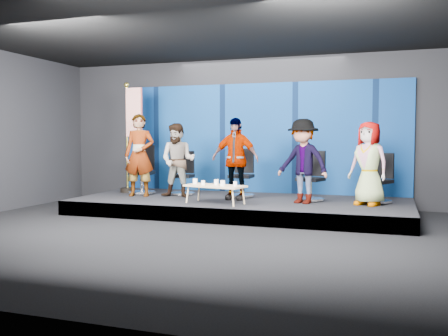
{
  "coord_description": "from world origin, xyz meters",
  "views": [
    {
      "loc": [
        3.05,
        -7.63,
        1.6
      ],
      "look_at": [
        -0.34,
        2.4,
        0.96
      ],
      "focal_mm": 40.0,
      "sensor_mm": 36.0,
      "label": 1
    }
  ],
  "objects_px": {
    "flag_stand": "(131,134)",
    "mug_d": "(223,183)",
    "chair_b": "(183,180)",
    "chair_c": "(242,181)",
    "panelist_a": "(139,155)",
    "panelist_e": "(369,164)",
    "chair_e": "(379,186)",
    "mug_c": "(216,182)",
    "panelist_d": "(303,161)",
    "panelist_b": "(178,160)",
    "coffee_table": "(215,187)",
    "panelist_c": "(235,159)",
    "chair_a": "(143,178)",
    "mug_b": "(203,183)",
    "mug_e": "(235,184)",
    "chair_d": "(312,184)",
    "mug_a": "(195,181)"
  },
  "relations": [
    {
      "from": "chair_c",
      "to": "chair_a",
      "type": "bearing_deg",
      "value": -176.01
    },
    {
      "from": "coffee_table",
      "to": "mug_b",
      "type": "xyz_separation_m",
      "value": [
        -0.22,
        -0.08,
        0.08
      ]
    },
    {
      "from": "mug_b",
      "to": "flag_stand",
      "type": "bearing_deg",
      "value": 150.11
    },
    {
      "from": "chair_c",
      "to": "flag_stand",
      "type": "xyz_separation_m",
      "value": [
        -2.72,
        -0.03,
        1.04
      ]
    },
    {
      "from": "chair_e",
      "to": "mug_a",
      "type": "bearing_deg",
      "value": -135.21
    },
    {
      "from": "panelist_a",
      "to": "mug_b",
      "type": "distance_m",
      "value": 2.02
    },
    {
      "from": "chair_b",
      "to": "mug_b",
      "type": "relative_size",
      "value": 10.99
    },
    {
      "from": "panelist_b",
      "to": "flag_stand",
      "type": "bearing_deg",
      "value": 155.81
    },
    {
      "from": "chair_c",
      "to": "mug_b",
      "type": "bearing_deg",
      "value": -105.4
    },
    {
      "from": "mug_e",
      "to": "coffee_table",
      "type": "bearing_deg",
      "value": 175.64
    },
    {
      "from": "chair_b",
      "to": "panelist_d",
      "type": "relative_size",
      "value": 0.6
    },
    {
      "from": "panelist_e",
      "to": "coffee_table",
      "type": "distance_m",
      "value": 3.02
    },
    {
      "from": "panelist_b",
      "to": "mug_e",
      "type": "height_order",
      "value": "panelist_b"
    },
    {
      "from": "chair_c",
      "to": "mug_d",
      "type": "xyz_separation_m",
      "value": [
        0.04,
        -1.44,
        0.08
      ]
    },
    {
      "from": "panelist_c",
      "to": "mug_a",
      "type": "height_order",
      "value": "panelist_c"
    },
    {
      "from": "mug_d",
      "to": "coffee_table",
      "type": "bearing_deg",
      "value": 145.73
    },
    {
      "from": "coffee_table",
      "to": "mug_e",
      "type": "relative_size",
      "value": 14.9
    },
    {
      "from": "chair_d",
      "to": "mug_e",
      "type": "height_order",
      "value": "chair_d"
    },
    {
      "from": "mug_c",
      "to": "chair_c",
      "type": "bearing_deg",
      "value": 82.72
    },
    {
      "from": "chair_a",
      "to": "chair_c",
      "type": "xyz_separation_m",
      "value": [
        2.38,
        0.15,
        -0.02
      ]
    },
    {
      "from": "coffee_table",
      "to": "flag_stand",
      "type": "distance_m",
      "value": 3.04
    },
    {
      "from": "panelist_c",
      "to": "mug_a",
      "type": "distance_m",
      "value": 1.02
    },
    {
      "from": "panelist_d",
      "to": "panelist_b",
      "type": "bearing_deg",
      "value": -163.81
    },
    {
      "from": "mug_b",
      "to": "flag_stand",
      "type": "height_order",
      "value": "flag_stand"
    },
    {
      "from": "flag_stand",
      "to": "panelist_b",
      "type": "bearing_deg",
      "value": -14.59
    },
    {
      "from": "flag_stand",
      "to": "mug_d",
      "type": "bearing_deg",
      "value": -21.8
    },
    {
      "from": "chair_d",
      "to": "chair_c",
      "type": "bearing_deg",
      "value": -167.8
    },
    {
      "from": "panelist_e",
      "to": "coffee_table",
      "type": "relative_size",
      "value": 1.25
    },
    {
      "from": "chair_b",
      "to": "flag_stand",
      "type": "xyz_separation_m",
      "value": [
        -1.33,
        0.02,
        1.06
      ]
    },
    {
      "from": "panelist_c",
      "to": "mug_d",
      "type": "height_order",
      "value": "panelist_c"
    },
    {
      "from": "panelist_e",
      "to": "panelist_a",
      "type": "bearing_deg",
      "value": -151.42
    },
    {
      "from": "chair_a",
      "to": "mug_e",
      "type": "bearing_deg",
      "value": -34.85
    },
    {
      "from": "panelist_b",
      "to": "mug_b",
      "type": "distance_m",
      "value": 1.29
    },
    {
      "from": "chair_e",
      "to": "mug_c",
      "type": "xyz_separation_m",
      "value": [
        -3.07,
        -1.16,
        0.1
      ]
    },
    {
      "from": "panelist_a",
      "to": "panelist_c",
      "type": "height_order",
      "value": "panelist_a"
    },
    {
      "from": "chair_a",
      "to": "mug_a",
      "type": "distance_m",
      "value": 2.02
    },
    {
      "from": "chair_b",
      "to": "panelist_c",
      "type": "height_order",
      "value": "panelist_c"
    },
    {
      "from": "chair_a",
      "to": "mug_b",
      "type": "bearing_deg",
      "value": -42.42
    },
    {
      "from": "mug_c",
      "to": "mug_e",
      "type": "relative_size",
      "value": 1.23
    },
    {
      "from": "panelist_a",
      "to": "chair_d",
      "type": "distance_m",
      "value": 3.84
    },
    {
      "from": "chair_c",
      "to": "mug_b",
      "type": "xyz_separation_m",
      "value": [
        -0.39,
        -1.38,
        0.07
      ]
    },
    {
      "from": "panelist_e",
      "to": "coffee_table",
      "type": "height_order",
      "value": "panelist_e"
    },
    {
      "from": "chair_e",
      "to": "coffee_table",
      "type": "relative_size",
      "value": 0.77
    },
    {
      "from": "panelist_b",
      "to": "panelist_d",
      "type": "relative_size",
      "value": 0.97
    },
    {
      "from": "mug_d",
      "to": "flag_stand",
      "type": "bearing_deg",
      "value": 153.09
    },
    {
      "from": "panelist_a",
      "to": "panelist_e",
      "type": "height_order",
      "value": "panelist_a"
    },
    {
      "from": "panelist_a",
      "to": "chair_c",
      "type": "distance_m",
      "value": 2.36
    },
    {
      "from": "chair_c",
      "to": "mug_a",
      "type": "height_order",
      "value": "chair_c"
    },
    {
      "from": "mug_c",
      "to": "mug_d",
      "type": "bearing_deg",
      "value": -44.66
    },
    {
      "from": "chair_b",
      "to": "chair_c",
      "type": "bearing_deg",
      "value": -2.4
    }
  ]
}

